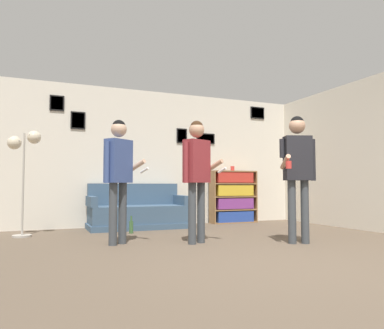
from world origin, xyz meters
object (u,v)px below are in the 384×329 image
Objects in this scene: bottle_on_floor at (131,227)px; person_player_foreground_left at (119,167)px; couch at (137,213)px; person_watcher_holding_cup at (298,164)px; bookshelf at (233,197)px; drinking_cup at (232,169)px; person_player_foreground_center at (197,167)px; floor_lamp at (24,153)px.

person_player_foreground_left is at bearing -112.06° from bottle_on_floor.
person_watcher_holding_cup is (1.58, -2.65, 0.81)m from couch.
couch is 2.16m from bookshelf.
couch is 2.07m from person_player_foreground_left.
bookshelf is at bearing 5.41° from couch.
person_player_foreground_center is at bearing -128.25° from drinking_cup.
drinking_cup reaches higher than bottle_on_floor.
person_player_foreground_left is 0.96× the size of person_watcher_holding_cup.
bottle_on_floor is (0.44, 1.08, -0.92)m from person_player_foreground_left.
person_player_foreground_left is 1.00× the size of person_player_foreground_center.
floor_lamp is 5.73× the size of bottle_on_floor.
floor_lamp is at bearing 132.80° from person_player_foreground_left.
floor_lamp is 1.81m from person_player_foreground_left.
floor_lamp is 2.05m from bottle_on_floor.
person_player_foreground_left is at bearing -144.95° from drinking_cup.
couch is 1.03× the size of person_watcher_holding_cup.
person_player_foreground_center reaches higher than bookshelf.
person_player_foreground_center reaches higher than bottle_on_floor.
person_watcher_holding_cup is at bearing -46.10° from bottle_on_floor.
bottle_on_floor is 2.77m from drinking_cup.
bookshelf is 3.82× the size of bottle_on_floor.
couch is at bearing -174.59° from bookshelf.
person_player_foreground_center is 1.39m from person_watcher_holding_cup.
couch is at bearing 68.16° from person_player_foreground_left.
drinking_cup is at bearing 20.85° from bottle_on_floor.
drinking_cup is at bearing -179.76° from bookshelf.
floor_lamp is at bearing -170.49° from drinking_cup.
person_player_foreground_center is at bearing -128.47° from bookshelf.
person_player_foreground_center reaches higher than floor_lamp.
drinking_cup is at bearing 35.05° from person_player_foreground_left.
person_watcher_holding_cup is at bearing -100.98° from bookshelf.
person_player_foreground_left is 16.96× the size of drinking_cup.
floor_lamp is at bearing -166.14° from couch.
drinking_cup is (2.40, 0.91, 1.04)m from bottle_on_floor.
floor_lamp reaches higher than drinking_cup.
person_watcher_holding_cup reaches higher than person_player_foreground_left.
person_watcher_holding_cup is 17.63× the size of drinking_cup.
person_player_foreground_center is (0.30, -2.11, 0.76)m from couch.
floor_lamp is at bearing 148.28° from person_watcher_holding_cup.
couch is 1.07× the size of person_player_foreground_left.
person_watcher_holding_cup is at bearing -100.69° from drinking_cup.
floor_lamp is 0.98× the size of person_player_foreground_left.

